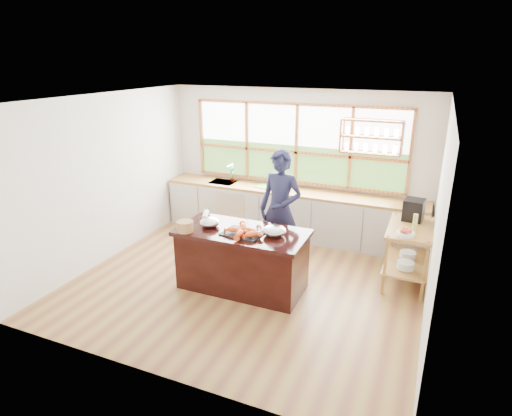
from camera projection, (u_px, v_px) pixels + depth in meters
The scene contains 18 objects.
ground_plane at pixel (248, 281), 6.51m from camera, with size 5.00×5.00×0.00m, color olive.
room_shell at pixel (263, 161), 6.36m from camera, with size 5.02×4.52×2.71m.
back_counter at pixel (289, 212), 8.05m from camera, with size 4.90×0.63×0.90m.
right_shelf_unit at pixel (409, 246), 6.28m from camera, with size 0.62×1.10×0.90m.
island at pixel (242, 259), 6.19m from camera, with size 1.85×0.90×0.90m.
cook at pixel (280, 210), 6.70m from camera, with size 0.70×0.46×1.91m, color #181934.
potted_plant at pixel (232, 175), 8.35m from camera, with size 0.16×0.11×0.30m, color slate.
cutting_board at pixel (268, 187), 8.06m from camera, with size 0.40×0.30×0.01m, color green.
espresso_machine at pixel (414, 210), 6.39m from camera, with size 0.28×0.30×0.32m, color black.
wine_bottle at pixel (415, 223), 5.97m from camera, with size 0.06×0.06×0.26m, color #A8B24D.
fruit_bowl at pixel (405, 233), 5.86m from camera, with size 0.25×0.25×0.11m.
slate_board at pixel (243, 233), 5.93m from camera, with size 0.55×0.40×0.02m, color black.
lobster_pile at pixel (243, 231), 5.88m from camera, with size 0.52×0.48×0.08m.
mixing_bowl_left at pixel (210, 222), 6.18m from camera, with size 0.29×0.29×0.14m, color #AFB3B7.
mixing_bowl_right at pixel (275, 231), 5.86m from camera, with size 0.32×0.32×0.16m, color #AFB3B7.
wine_glass at pixel (259, 229), 5.68m from camera, with size 0.08×0.08×0.22m.
wicker_basket at pixel (185, 226), 6.00m from camera, with size 0.23×0.23×0.15m, color #9F6B44.
parchment_roll at pixel (205, 215), 6.53m from camera, with size 0.08×0.08×0.30m, color silver.
Camera 1 is at (2.36, -5.26, 3.22)m, focal length 30.00 mm.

